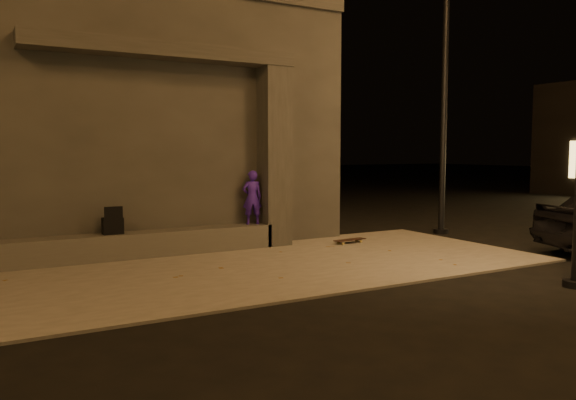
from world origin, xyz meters
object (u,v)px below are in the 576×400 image
backpack (113,224)px  skateboard (350,240)px  column (274,157)px  skateboarder (252,197)px

backpack → skateboard: 4.76m
column → skateboard: bearing=-24.2°
column → skateboarder: bearing=180.0°
column → skateboarder: column is taller
column → skateboarder: (-0.50, 0.00, -0.81)m
column → skateboard: column is taller
skateboard → column: bearing=148.9°
skateboarder → skateboard: (1.94, -0.65, -0.92)m
column → skateboard: 2.35m
backpack → skateboard: (4.69, -0.65, -0.55)m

